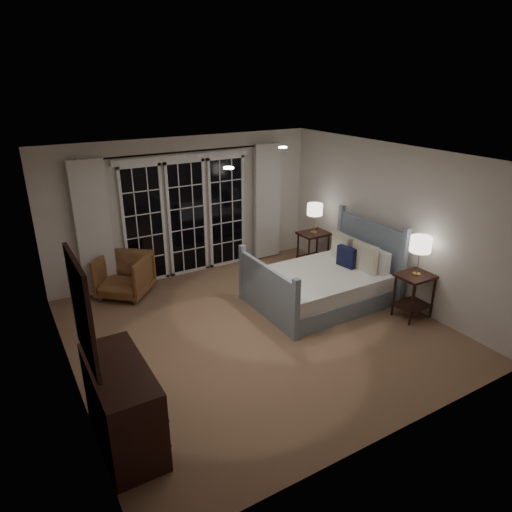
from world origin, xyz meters
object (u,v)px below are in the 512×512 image
nightstand_right (313,244)px  lamp_right (315,210)px  armchair (125,275)px  bed (324,283)px  nightstand_left (414,289)px  dresser (123,404)px  lamp_left (421,245)px

nightstand_right → lamp_right: size_ratio=1.27×
armchair → bed: bearing=7.8°
nightstand_left → lamp_right: lamp_right is taller
lamp_right → armchair: 3.58m
nightstand_left → lamp_right: (-0.14, 2.33, 0.68)m
lamp_right → nightstand_right: bearing=26.6°
bed → dresser: (-3.65, -1.43, 0.12)m
nightstand_right → dresser: 5.10m
nightstand_right → armchair: (-3.43, 0.63, -0.11)m
lamp_right → nightstand_left: bearing=-86.6°
bed → armchair: 3.30m
nightstand_left → armchair: armchair is taller
lamp_left → armchair: bearing=140.4°
bed → lamp_right: 1.64m
nightstand_left → bed: bearing=127.2°
nightstand_left → lamp_left: size_ratio=1.19×
armchair → lamp_right: bearing=31.5°
nightstand_right → dresser: dresser is taller
bed → nightstand_left: (0.84, -1.11, 0.15)m
armchair → dresser: (-0.92, -3.28, 0.08)m
nightstand_right → armchair: armchair is taller
nightstand_right → lamp_right: bearing=-153.4°
lamp_left → armchair: size_ratio=0.75×
dresser → nightstand_right: bearing=31.3°
nightstand_left → lamp_left: 0.71m
nightstand_left → dresser: size_ratio=0.57×
nightstand_left → lamp_left: (0.00, 0.00, 0.71)m
nightstand_left → lamp_left: bearing=0.0°
lamp_left → nightstand_left: bearing=0.0°
lamp_left → dresser: lamp_left is taller
nightstand_left → armchair: 4.64m
lamp_left → dresser: size_ratio=0.48×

